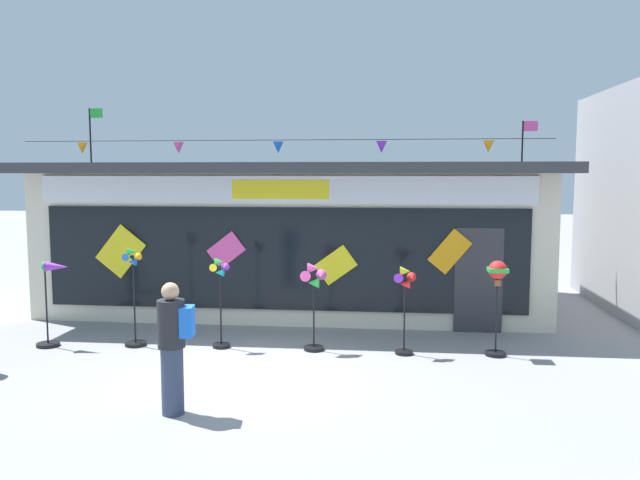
% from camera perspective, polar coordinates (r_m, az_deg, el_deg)
% --- Properties ---
extents(ground_plane, '(80.00, 80.00, 0.00)m').
position_cam_1_polar(ground_plane, '(9.86, -6.51, -11.91)').
color(ground_plane, gray).
extents(kite_shop_building, '(10.95, 5.80, 4.58)m').
position_cam_1_polar(kite_shop_building, '(14.82, -1.93, 0.60)').
color(kite_shop_building, beige).
rests_on(kite_shop_building, ground_plane).
extents(wind_spinner_far_left, '(0.65, 0.40, 1.51)m').
position_cam_1_polar(wind_spinner_far_left, '(12.06, -22.84, -4.82)').
color(wind_spinner_far_left, black).
rests_on(wind_spinner_far_left, ground_plane).
extents(wind_spinner_left, '(0.37, 0.37, 1.74)m').
position_cam_1_polar(wind_spinner_left, '(11.62, -16.36, -5.02)').
color(wind_spinner_left, black).
rests_on(wind_spinner_left, ground_plane).
extents(wind_spinner_center_left, '(0.32, 0.30, 1.58)m').
position_cam_1_polar(wind_spinner_center_left, '(11.15, -8.94, -4.94)').
color(wind_spinner_center_left, black).
rests_on(wind_spinner_center_left, ground_plane).
extents(wind_spinner_center_right, '(0.43, 0.34, 1.52)m').
position_cam_1_polar(wind_spinner_center_right, '(10.83, -0.58, -4.68)').
color(wind_spinner_center_right, black).
rests_on(wind_spinner_center_right, ground_plane).
extents(wind_spinner_right, '(0.38, 0.30, 1.50)m').
position_cam_1_polar(wind_spinner_right, '(10.69, 7.61, -5.09)').
color(wind_spinner_right, black).
rests_on(wind_spinner_right, ground_plane).
extents(wind_spinner_far_right, '(0.34, 0.34, 1.60)m').
position_cam_1_polar(wind_spinner_far_right, '(10.90, 15.61, -3.86)').
color(wind_spinner_far_right, black).
rests_on(wind_spinner_far_right, ground_plane).
extents(person_near_camera, '(0.46, 0.34, 1.68)m').
position_cam_1_polar(person_near_camera, '(8.25, -13.03, -9.16)').
color(person_near_camera, '#333D56').
rests_on(person_near_camera, ground_plane).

